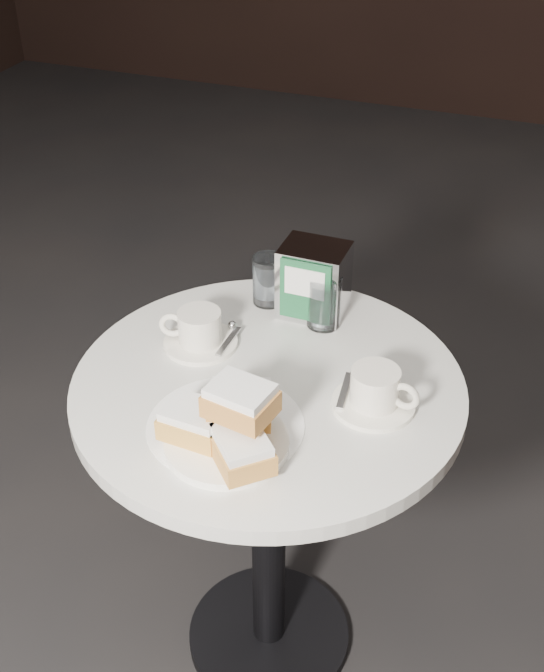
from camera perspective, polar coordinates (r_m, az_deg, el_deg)
The scene contains 9 objects.
ground at distance 2.04m, azimuth -0.21°, elevation -19.79°, with size 7.00×7.00×0.00m, color black.
cafe_table at distance 1.62m, azimuth -0.25°, elevation -8.60°, with size 0.70×0.70×0.74m.
sugar_spill at distance 1.40m, azimuth -3.16°, elevation -6.07°, with size 0.26×0.26×0.00m, color white.
beignet_plate at distance 1.33m, azimuth -2.98°, elevation -6.08°, with size 0.26×0.26×0.13m.
coffee_cup_left at distance 1.57m, azimuth -4.95°, elevation 0.34°, with size 0.17×0.17×0.07m.
coffee_cup_right at distance 1.43m, azimuth 7.02°, elevation -3.75°, with size 0.16×0.16×0.07m.
water_glass_left at distance 1.68m, azimuth -0.26°, elevation 3.78°, with size 0.07×0.07×0.10m.
water_glass_right at distance 1.61m, azimuth 3.55°, elevation 2.33°, with size 0.08×0.08×0.11m.
napkin_dispenser at distance 1.64m, azimuth 2.84°, elevation 3.77°, with size 0.13×0.11×0.15m.
Camera 1 is at (0.41, -1.10, 1.67)m, focal length 45.00 mm.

